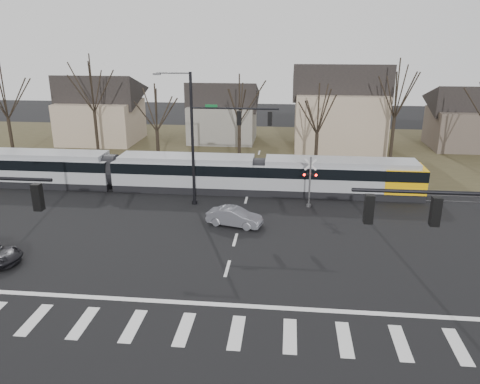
# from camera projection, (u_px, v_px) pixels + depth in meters

# --- Properties ---
(ground) EXTENTS (140.00, 140.00, 0.00)m
(ground) POSITION_uv_depth(u_px,v_px,m) (223.00, 286.00, 24.96)
(ground) COLOR black
(grass_verge) EXTENTS (140.00, 28.00, 0.01)m
(grass_verge) POSITION_uv_depth(u_px,v_px,m) (260.00, 149.00, 55.13)
(grass_verge) COLOR #38331E
(grass_verge) RESTS_ON ground
(crosswalk) EXTENTS (27.00, 2.60, 0.01)m
(crosswalk) POSITION_uv_depth(u_px,v_px,m) (210.00, 331.00, 21.19)
(crosswalk) COLOR silver
(crosswalk) RESTS_ON ground
(stop_line) EXTENTS (28.00, 0.35, 0.01)m
(stop_line) POSITION_uv_depth(u_px,v_px,m) (217.00, 304.00, 23.27)
(stop_line) COLOR silver
(stop_line) RESTS_ON ground
(lane_dashes) EXTENTS (0.18, 30.00, 0.01)m
(lane_dashes) POSITION_uv_depth(u_px,v_px,m) (248.00, 191.00, 40.04)
(lane_dashes) COLOR silver
(lane_dashes) RESTS_ON ground
(rail_pair) EXTENTS (90.00, 1.52, 0.06)m
(rail_pair) POSITION_uv_depth(u_px,v_px,m) (248.00, 192.00, 39.85)
(rail_pair) COLOR #59595E
(rail_pair) RESTS_ON ground
(tram) EXTENTS (39.80, 2.96, 3.02)m
(tram) POSITION_uv_depth(u_px,v_px,m) (185.00, 171.00, 40.06)
(tram) COLOR gray
(tram) RESTS_ON ground
(sedan) EXTENTS (3.21, 4.53, 1.28)m
(sedan) POSITION_uv_depth(u_px,v_px,m) (235.00, 217.00, 32.74)
(sedan) COLOR #5C5C64
(sedan) RESTS_ON ground
(signal_pole_near_right) EXTENTS (6.72, 0.44, 8.00)m
(signal_pole_near_right) POSITION_uv_depth(u_px,v_px,m) (478.00, 259.00, 16.66)
(signal_pole_near_right) COLOR black
(signal_pole_near_right) RESTS_ON ground
(signal_pole_far) EXTENTS (9.28, 0.44, 10.20)m
(signal_pole_far) POSITION_uv_depth(u_px,v_px,m) (213.00, 133.00, 35.17)
(signal_pole_far) COLOR black
(signal_pole_far) RESTS_ON ground
(rail_crossing_signal) EXTENTS (1.08, 0.36, 4.00)m
(rail_crossing_signal) POSITION_uv_depth(u_px,v_px,m) (310.00, 184.00, 35.93)
(rail_crossing_signal) COLOR #59595B
(rail_crossing_signal) RESTS_ON ground
(tree_row) EXTENTS (59.20, 7.20, 10.00)m
(tree_row) POSITION_uv_depth(u_px,v_px,m) (277.00, 115.00, 47.68)
(tree_row) COLOR black
(tree_row) RESTS_ON ground
(house_a) EXTENTS (9.72, 8.64, 8.60)m
(house_a) POSITION_uv_depth(u_px,v_px,m) (100.00, 106.00, 57.56)
(house_a) COLOR tan
(house_a) RESTS_ON ground
(house_b) EXTENTS (8.64, 7.56, 7.65)m
(house_b) POSITION_uv_depth(u_px,v_px,m) (223.00, 109.00, 58.12)
(house_b) COLOR gray
(house_b) RESTS_ON ground
(house_c) EXTENTS (10.80, 8.64, 10.10)m
(house_c) POSITION_uv_depth(u_px,v_px,m) (340.00, 104.00, 53.51)
(house_c) COLOR tan
(house_c) RESTS_ON ground
(house_d) EXTENTS (8.64, 7.56, 7.65)m
(house_d) POSITION_uv_depth(u_px,v_px,m) (468.00, 114.00, 54.32)
(house_d) COLOR brown
(house_d) RESTS_ON ground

